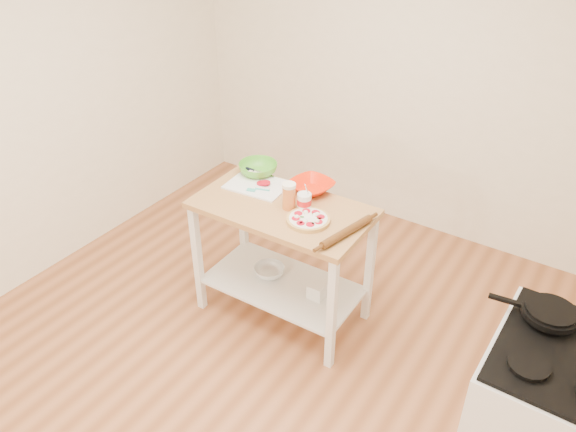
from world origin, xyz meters
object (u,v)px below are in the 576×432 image
at_px(prep_island, 282,238).
at_px(knife, 253,171).
at_px(orange_bowl, 312,186).
at_px(shelf_glass_bowl, 269,271).
at_px(skillet, 549,313).
at_px(beer_pint, 289,196).
at_px(gas_stove, 546,423).
at_px(shelf_bin, 317,291).
at_px(green_bowl, 258,169).
at_px(rolling_pin, 347,232).
at_px(cutting_board, 258,184).
at_px(spatula, 257,190).
at_px(pizza, 308,219).
at_px(yogurt_tub, 304,201).

height_order(prep_island, knife, knife).
distance_m(orange_bowl, shelf_glass_bowl, 0.71).
bearing_deg(skillet, beer_pint, 166.09).
height_order(gas_stove, shelf_bin, gas_stove).
bearing_deg(shelf_glass_bowl, beer_pint, -6.82).
distance_m(gas_stove, shelf_bin, 1.59).
xyz_separation_m(green_bowl, beer_pint, (0.43, -0.26, 0.05)).
bearing_deg(gas_stove, rolling_pin, 166.91).
xyz_separation_m(knife, rolling_pin, (0.93, -0.33, 0.01)).
bearing_deg(rolling_pin, skillet, -6.86).
relative_size(cutting_board, rolling_pin, 1.01).
height_order(orange_bowl, shelf_bin, orange_bowl).
xyz_separation_m(cutting_board, shelf_glass_bowl, (0.16, -0.10, -0.61)).
relative_size(spatula, rolling_pin, 0.34).
xyz_separation_m(pizza, orange_bowl, (-0.18, 0.33, 0.02)).
xyz_separation_m(pizza, yogurt_tub, (-0.10, 0.11, 0.04)).
bearing_deg(rolling_pin, pizza, 179.26).
distance_m(spatula, orange_bowl, 0.36).
relative_size(spatula, yogurt_tub, 0.72).
xyz_separation_m(gas_stove, cutting_board, (-2.09, 0.52, 0.43)).
distance_m(gas_stove, knife, 2.36).
bearing_deg(spatula, pizza, -32.12).
height_order(cutting_board, beer_pint, beer_pint).
height_order(prep_island, cutting_board, cutting_board).
distance_m(orange_bowl, rolling_pin, 0.56).
xyz_separation_m(pizza, cutting_board, (-0.52, 0.19, -0.01)).
distance_m(spatula, shelf_glass_bowl, 0.63).
height_order(green_bowl, shelf_glass_bowl, green_bowl).
xyz_separation_m(spatula, orange_bowl, (0.30, 0.21, 0.02)).
bearing_deg(rolling_pin, shelf_bin, 162.03).
bearing_deg(green_bowl, beer_pint, -31.00).
height_order(gas_stove, knife, gas_stove).
xyz_separation_m(skillet, shelf_bin, (-1.38, 0.21, -0.66)).
height_order(green_bowl, rolling_pin, green_bowl).
relative_size(spatula, green_bowl, 0.52).
distance_m(spatula, yogurt_tub, 0.38).
bearing_deg(knife, prep_island, -30.53).
height_order(orange_bowl, shelf_glass_bowl, orange_bowl).
distance_m(knife, orange_bowl, 0.48).
bearing_deg(beer_pint, spatula, 169.38).
bearing_deg(rolling_pin, yogurt_tub, 162.87).
height_order(spatula, green_bowl, green_bowl).
bearing_deg(green_bowl, shelf_bin, -21.17).
height_order(orange_bowl, rolling_pin, orange_bowl).
bearing_deg(pizza, yogurt_tub, 131.98).
height_order(skillet, green_bowl, skillet).
distance_m(pizza, beer_pint, 0.21).
xyz_separation_m(skillet, spatula, (-1.90, 0.26, -0.06)).
relative_size(spatula, orange_bowl, 0.51).
relative_size(pizza, orange_bowl, 0.97).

